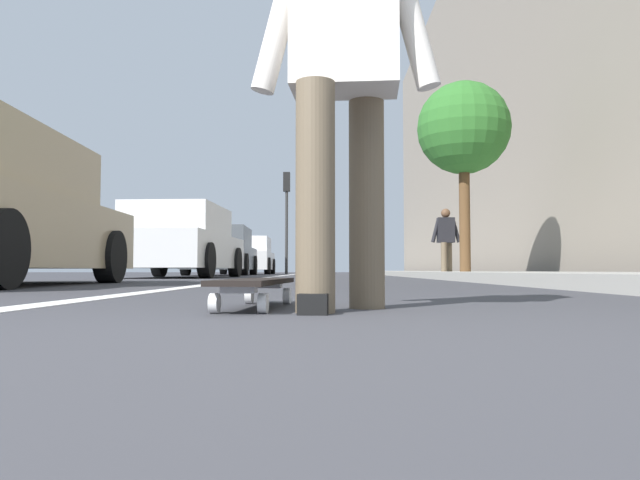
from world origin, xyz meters
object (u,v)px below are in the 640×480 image
parked_car_mid (180,243)px  parked_car_end (249,256)px  skater_person (343,61)px  pedestrian_distant (446,238)px  street_tree_mid (464,129)px  skateboard (255,284)px  parked_car_far (222,252)px  traffic_light (287,204)px

parked_car_mid → parked_car_end: bearing=0.0°
skater_person → pedestrian_distant: 12.02m
street_tree_mid → pedestrian_distant: (1.04, 0.20, -2.30)m
parked_car_mid → parked_car_end: 11.54m
parked_car_end → skateboard: bearing=-172.7°
parked_car_far → pedestrian_distant: bearing=-127.6°
parked_car_end → pedestrian_distant: bearing=-150.0°
parked_car_mid → parked_car_far: 5.97m
skater_person → parked_car_mid: 10.84m
skateboard → parked_car_mid: 10.62m
skater_person → parked_car_mid: bearing=16.8°
parked_car_end → traffic_light: bearing=-67.3°
parked_car_far → traffic_light: traffic_light is taller
skateboard → parked_car_mid: bearing=15.3°
skateboard → parked_car_far: size_ratio=0.19×
parked_car_end → traffic_light: 2.72m
skater_person → street_tree_mid: 11.29m
skater_person → street_tree_mid: (10.66, -2.93, 2.27)m
skater_person → pedestrian_distant: (11.70, -2.74, -0.03)m
skater_person → parked_car_end: (21.91, 3.15, -0.23)m
parked_car_far → parked_car_end: size_ratio=1.07×
street_tree_mid → skater_person: bearing=164.6°
parked_car_end → parked_car_far: bearing=178.6°
parked_car_end → pedestrian_distant: (-10.21, -5.89, 0.20)m
parked_car_mid → parked_car_end: (11.54, 0.01, -0.02)m
skateboard → skater_person: size_ratio=0.52×
street_tree_mid → skateboard: bearing=162.7°
parked_car_far → parked_car_mid: bearing=-178.6°
skater_person → street_tree_mid: street_tree_mid is taller
parked_car_far → traffic_light: size_ratio=1.07×
skater_person → parked_car_mid: skater_person is taller
skater_person → pedestrian_distant: bearing=-13.2°
skateboard → parked_car_end: (21.76, 2.80, 0.62)m
pedestrian_distant → parked_car_end: bearing=30.0°
parked_car_mid → pedestrian_distant: (1.33, -5.88, 0.18)m
traffic_light → skateboard: bearing=-176.6°
parked_car_far → street_tree_mid: bearing=-132.4°
parked_car_mid → street_tree_mid: (0.29, -6.07, 2.48)m
parked_car_mid → skater_person: bearing=-163.2°
skater_person → parked_car_end: skater_person is taller
traffic_light → pedestrian_distant: traffic_light is taller
parked_car_far → street_tree_mid: 8.78m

